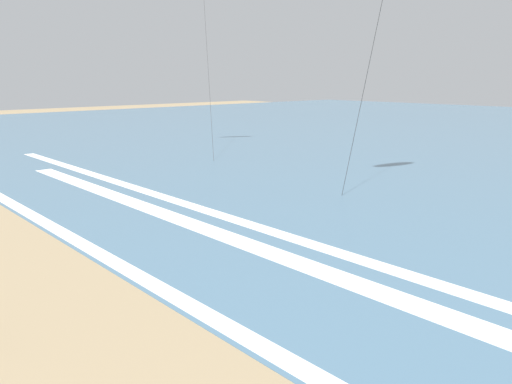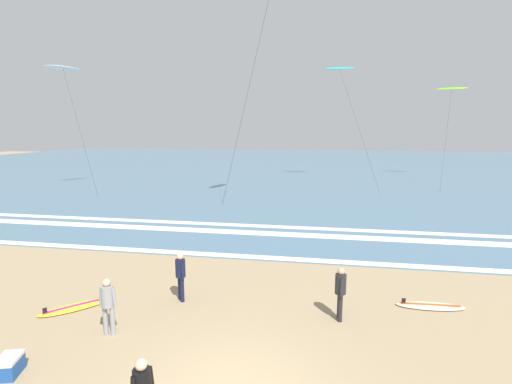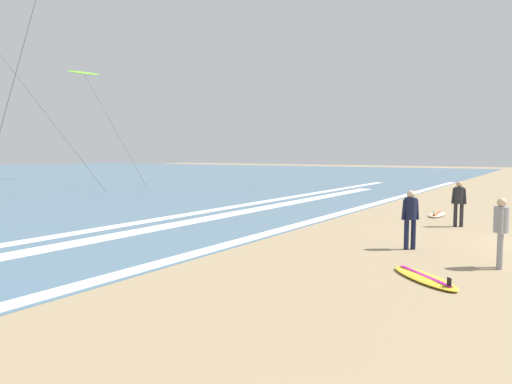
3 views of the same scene
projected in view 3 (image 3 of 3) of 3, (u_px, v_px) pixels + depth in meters
name	position (u px, v px, depth m)	size (l,w,h in m)	color
wave_foam_shoreline	(305.00, 223.00, 18.19)	(58.20, 0.52, 0.01)	white
wave_foam_mid_break	(193.00, 221.00, 18.70)	(39.16, 0.88, 0.01)	white
wave_foam_outer_break	(171.00, 217.00, 19.88)	(53.82, 0.64, 0.01)	white
surfer_left_near	(459.00, 200.00, 17.34)	(0.32, 0.51, 1.60)	#232328
surfer_left_far	(410.00, 214.00, 13.27)	(0.40, 0.44, 1.60)	#141938
surfer_right_near	(501.00, 226.00, 11.08)	(0.51, 0.32, 1.60)	gray
surfboard_left_pile	(437.00, 214.00, 20.51)	(2.12, 0.69, 0.25)	beige
surfboard_near_water	(424.00, 278.00, 10.16)	(1.90, 1.92, 0.25)	yellow
kite_lime_high_left	(84.00, 74.00, 46.96)	(5.52, 12.41, 10.37)	#70C628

